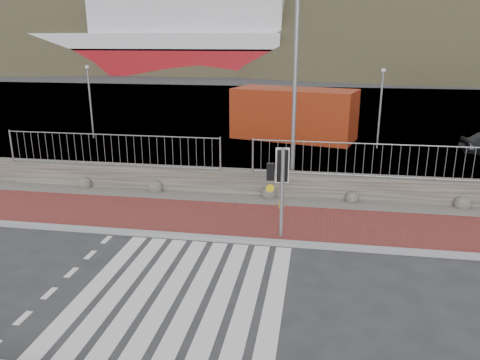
% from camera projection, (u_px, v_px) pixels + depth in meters
% --- Properties ---
extents(ground, '(220.00, 220.00, 0.00)m').
position_uv_depth(ground, '(182.00, 294.00, 10.66)').
color(ground, '#28282B').
rests_on(ground, ground).
extents(sidewalk_far, '(40.00, 3.00, 0.08)m').
position_uv_depth(sidewalk_far, '(222.00, 220.00, 14.90)').
color(sidewalk_far, maroon).
rests_on(sidewalk_far, ground).
extents(kerb_far, '(40.00, 0.25, 0.12)m').
position_uv_depth(kerb_far, '(212.00, 238.00, 13.48)').
color(kerb_far, gray).
rests_on(kerb_far, ground).
extents(zebra_crossing, '(4.62, 5.60, 0.01)m').
position_uv_depth(zebra_crossing, '(182.00, 293.00, 10.66)').
color(zebra_crossing, silver).
rests_on(zebra_crossing, ground).
extents(gravel_strip, '(40.00, 1.50, 0.06)m').
position_uv_depth(gravel_strip, '(233.00, 199.00, 16.79)').
color(gravel_strip, '#59544C').
rests_on(gravel_strip, ground).
extents(stone_wall, '(40.00, 0.60, 0.90)m').
position_uv_depth(stone_wall, '(237.00, 182.00, 17.42)').
color(stone_wall, '#423C36').
rests_on(stone_wall, ground).
extents(railing, '(18.07, 0.07, 1.22)m').
position_uv_depth(railing, '(236.00, 147.00, 16.88)').
color(railing, gray).
rests_on(railing, stone_wall).
extents(quay, '(120.00, 40.00, 0.50)m').
position_uv_depth(quay, '(282.00, 111.00, 36.98)').
color(quay, '#4C4C4F').
rests_on(quay, ground).
extents(water, '(220.00, 50.00, 0.05)m').
position_uv_depth(water, '(301.00, 77.00, 70.00)').
color(water, '#3F4C54').
rests_on(water, ground).
extents(ferry, '(50.00, 16.00, 20.00)m').
position_uv_depth(ferry, '(153.00, 39.00, 77.06)').
color(ferry, maroon).
rests_on(ferry, ground).
extents(hills_backdrop, '(254.00, 90.00, 100.00)m').
position_uv_depth(hills_backdrop, '(334.00, 179.00, 99.23)').
color(hills_backdrop, '#30321E').
rests_on(hills_backdrop, ground).
extents(traffic_signal_far, '(0.66, 0.30, 2.70)m').
position_uv_depth(traffic_signal_far, '(281.00, 174.00, 13.00)').
color(traffic_signal_far, gray).
rests_on(traffic_signal_far, ground).
extents(streetlight, '(1.74, 0.81, 8.55)m').
position_uv_depth(streetlight, '(300.00, 61.00, 16.52)').
color(streetlight, gray).
rests_on(streetlight, ground).
extents(shipping_container, '(7.32, 4.48, 2.84)m').
position_uv_depth(shipping_container, '(294.00, 114.00, 26.65)').
color(shipping_container, '#983110').
rests_on(shipping_container, ground).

